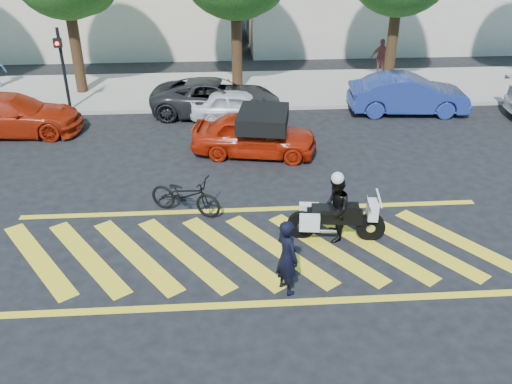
{
  "coord_description": "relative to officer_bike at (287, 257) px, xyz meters",
  "views": [
    {
      "loc": [
        -0.74,
        -10.44,
        7.2
      ],
      "look_at": [
        0.03,
        0.93,
        1.05
      ],
      "focal_mm": 38.0,
      "sensor_mm": 36.0,
      "label": 1
    }
  ],
  "objects": [
    {
      "name": "signal_pole",
      "position": [
        -7.0,
        11.22,
        1.08
      ],
      "size": [
        0.28,
        0.43,
        3.2
      ],
      "color": "black",
      "rests_on": "ground"
    },
    {
      "name": "crosswalk",
      "position": [
        -0.54,
        1.49,
        -0.84
      ],
      "size": [
        12.33,
        4.0,
        0.01
      ],
      "color": "yellow",
      "rests_on": "ground"
    },
    {
      "name": "police_motorcycle",
      "position": [
        1.38,
        1.89,
        -0.29
      ],
      "size": [
        2.32,
        0.81,
        1.03
      ],
      "rotation": [
        0.0,
        0.0,
        -0.13
      ],
      "color": "black",
      "rests_on": "ground"
    },
    {
      "name": "red_convertible",
      "position": [
        -0.21,
        6.93,
        -0.18
      ],
      "size": [
        4.14,
        2.26,
        1.34
      ],
      "primitive_type": "imported",
      "rotation": [
        0.0,
        0.0,
        1.39
      ],
      "color": "#AE1D08",
      "rests_on": "ground"
    },
    {
      "name": "ground",
      "position": [
        -0.5,
        1.49,
        -0.84
      ],
      "size": [
        90.0,
        90.0,
        0.0
      ],
      "primitive_type": "plane",
      "color": "black",
      "rests_on": "ground"
    },
    {
      "name": "parked_left",
      "position": [
        -8.46,
        9.29,
        -0.16
      ],
      "size": [
        4.79,
        2.07,
        1.37
      ],
      "primitive_type": "imported",
      "rotation": [
        0.0,
        0.0,
        1.54
      ],
      "color": "#A8210A",
      "rests_on": "ground"
    },
    {
      "name": "sidewalk",
      "position": [
        -0.5,
        13.49,
        -0.77
      ],
      "size": [
        60.0,
        5.0,
        0.15
      ],
      "primitive_type": "cube",
      "color": "#9E998E",
      "rests_on": "ground"
    },
    {
      "name": "parked_mid_right",
      "position": [
        -0.6,
        9.9,
        -0.26
      ],
      "size": [
        3.58,
        1.81,
        1.17
      ],
      "primitive_type": "imported",
      "rotation": [
        0.0,
        0.0,
        1.44
      ],
      "color": "silver",
      "rests_on": "ground"
    },
    {
      "name": "officer_moto",
      "position": [
        1.37,
        1.89,
        -0.03
      ],
      "size": [
        0.71,
        0.87,
        1.64
      ],
      "primitive_type": "imported",
      "rotation": [
        0.0,
        0.0,
        -1.7
      ],
      "color": "black",
      "rests_on": "ground"
    },
    {
      "name": "pedestrian_right",
      "position": [
        6.09,
        15.02,
        0.12
      ],
      "size": [
        0.95,
        0.4,
        1.62
      ],
      "primitive_type": "imported",
      "rotation": [
        0.0,
        0.0,
        3.15
      ],
      "color": "brown",
      "rests_on": "sidewalk"
    },
    {
      "name": "parked_mid_left",
      "position": [
        -1.4,
        10.69,
        -0.17
      ],
      "size": [
        5.07,
        2.84,
        1.34
      ],
      "primitive_type": "imported",
      "rotation": [
        0.0,
        0.0,
        1.44
      ],
      "color": "black",
      "rests_on": "ground"
    },
    {
      "name": "parked_right",
      "position": [
        5.86,
        10.38,
        -0.11
      ],
      "size": [
        4.54,
        1.88,
        1.46
      ],
      "primitive_type": "imported",
      "rotation": [
        0.0,
        0.0,
        1.5
      ],
      "color": "navy",
      "rests_on": "ground"
    },
    {
      "name": "bicycle",
      "position": [
        -2.22,
        3.37,
        -0.33
      ],
      "size": [
        2.07,
        1.44,
        1.03
      ],
      "primitive_type": "imported",
      "rotation": [
        0.0,
        0.0,
        1.15
      ],
      "color": "black",
      "rests_on": "ground"
    },
    {
      "name": "officer_bike",
      "position": [
        0.0,
        0.0,
        0.0
      ],
      "size": [
        0.65,
        0.73,
        1.69
      ],
      "primitive_type": "imported",
      "rotation": [
        0.0,
        0.0,
        2.06
      ],
      "color": "black",
      "rests_on": "ground"
    }
  ]
}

